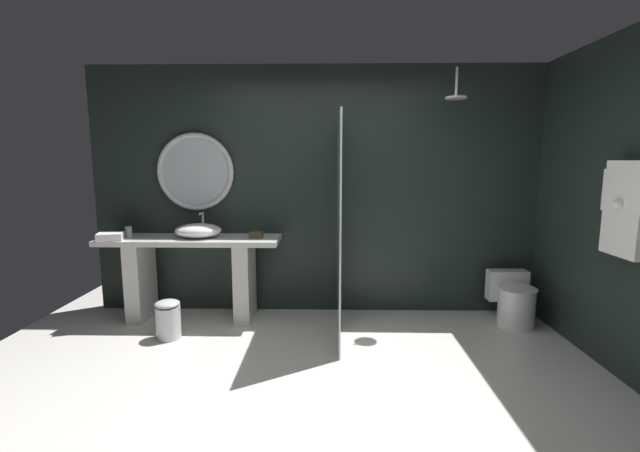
{
  "coord_description": "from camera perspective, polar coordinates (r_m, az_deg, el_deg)",
  "views": [
    {
      "loc": [
        0.11,
        -2.71,
        1.63
      ],
      "look_at": [
        0.03,
        0.96,
        1.07
      ],
      "focal_mm": 24.23,
      "sensor_mm": 36.0,
      "label": 1
    }
  ],
  "objects": [
    {
      "name": "ground_plane",
      "position": [
        3.17,
        -1.06,
        -22.29
      ],
      "size": [
        5.76,
        5.76,
        0.0
      ],
      "primitive_type": "plane",
      "color": "silver"
    },
    {
      "name": "toilet",
      "position": [
        4.77,
        24.21,
        -8.97
      ],
      "size": [
        0.4,
        0.52,
        0.51
      ],
      "color": "white",
      "rests_on": "ground_plane"
    },
    {
      "name": "waste_bin",
      "position": [
        4.29,
        -19.42,
        -11.52
      ],
      "size": [
        0.22,
        0.22,
        0.36
      ],
      "color": "silver",
      "rests_on": "ground_plane"
    },
    {
      "name": "rain_shower_head",
      "position": [
        4.47,
        17.51,
        16.15
      ],
      "size": [
        0.2,
        0.2,
        0.29
      ],
      "color": "silver"
    },
    {
      "name": "back_wall_panel",
      "position": [
        4.63,
        -0.18,
        4.59
      ],
      "size": [
        4.8,
        0.1,
        2.6
      ],
      "primitive_type": "cube",
      "color": "#1E2823",
      "rests_on": "ground_plane"
    },
    {
      "name": "tissue_box",
      "position": [
        4.39,
        -8.41,
        -1.14
      ],
      "size": [
        0.13,
        0.1,
        0.07
      ],
      "primitive_type": "cube",
      "color": "#3D3323",
      "rests_on": "vanity_counter"
    },
    {
      "name": "vessel_sink",
      "position": [
        4.53,
        -15.79,
        -0.57
      ],
      "size": [
        0.47,
        0.38,
        0.24
      ],
      "color": "white",
      "rests_on": "vanity_counter"
    },
    {
      "name": "tumbler_cup",
      "position": [
        4.82,
        -23.97,
        -0.67
      ],
      "size": [
        0.07,
        0.07,
        0.11
      ],
      "primitive_type": "cylinder",
      "color": "silver",
      "rests_on": "vanity_counter"
    },
    {
      "name": "shower_glass_panel",
      "position": [
        4.0,
        2.49,
        -0.17
      ],
      "size": [
        0.02,
        1.22,
        2.03
      ],
      "primitive_type": "cube",
      "color": "silver",
      "rests_on": "ground_plane"
    },
    {
      "name": "side_wall_right",
      "position": [
        4.15,
        33.93,
        2.64
      ],
      "size": [
        0.1,
        2.47,
        2.6
      ],
      "primitive_type": "cube",
      "color": "#1E2823",
      "rests_on": "ground_plane"
    },
    {
      "name": "vanity_counter",
      "position": [
        4.63,
        -16.54,
        -5.41
      ],
      "size": [
        1.8,
        0.53,
        0.85
      ],
      "color": "silver",
      "rests_on": "ground_plane"
    },
    {
      "name": "folded_hand_towel",
      "position": [
        4.7,
        -25.96,
        -1.26
      ],
      "size": [
        0.28,
        0.25,
        0.07
      ],
      "primitive_type": "cube",
      "rotation": [
        0.0,
        0.0,
        0.29
      ],
      "color": "white",
      "rests_on": "vanity_counter"
    },
    {
      "name": "round_wall_mirror",
      "position": [
        4.74,
        -16.14,
        6.9
      ],
      "size": [
        0.81,
        0.05,
        0.81
      ],
      "color": "silver"
    },
    {
      "name": "hanging_bathrobe",
      "position": [
        3.71,
        35.65,
        2.18
      ],
      "size": [
        0.2,
        0.54,
        0.74
      ],
      "color": "silver"
    }
  ]
}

